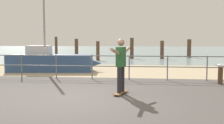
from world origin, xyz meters
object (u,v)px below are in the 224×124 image
sailboat (54,62)px  bollard_short (220,76)px  seagull (221,66)px  skateboard (121,93)px  skateboarder (121,62)px

sailboat → bollard_short: bearing=-22.8°
seagull → bollard_short: bearing=126.4°
bollard_short → skateboard: bearing=-148.3°
skateboard → bollard_short: size_ratio=1.25×
skateboarder → bollard_short: bearing=31.7°
skateboarder → seagull: skateboarder is taller
sailboat → seagull: size_ratio=11.96×
skateboard → bollard_short: (3.61, 2.23, 0.26)m
skateboard → skateboarder: (-0.00, -0.00, 0.95)m
skateboard → bollard_short: bollard_short is taller
seagull → skateboard: bearing=-148.5°
sailboat → skateboarder: sailboat is taller
skateboarder → bollard_short: 4.30m
skateboard → seagull: seagull is taller
bollard_short → seagull: seagull is taller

